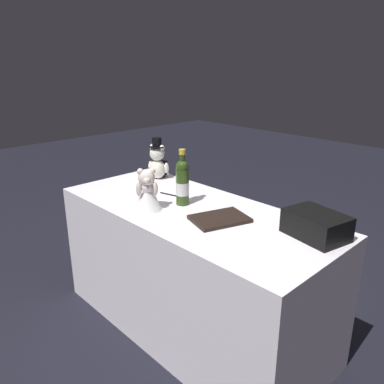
{
  "coord_description": "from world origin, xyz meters",
  "views": [
    {
      "loc": [
        -1.46,
        1.4,
        1.58
      ],
      "look_at": [
        0.0,
        0.0,
        0.88
      ],
      "focal_mm": 36.23,
      "sensor_mm": 36.0,
      "label": 1
    }
  ],
  "objects": [
    {
      "name": "reception_table",
      "position": [
        0.0,
        0.0,
        0.39
      ],
      "size": [
        1.67,
        0.72,
        0.78
      ],
      "primitive_type": "cube",
      "color": "white",
      "rests_on": "ground_plane"
    },
    {
      "name": "teddy_bear_groom",
      "position": [
        0.59,
        -0.24,
        0.9
      ],
      "size": [
        0.15,
        0.15,
        0.29
      ],
      "color": "silver",
      "rests_on": "reception_table"
    },
    {
      "name": "signing_pen",
      "position": [
        0.27,
        -0.06,
        0.78
      ],
      "size": [
        0.14,
        0.04,
        0.01
      ],
      "color": "black",
      "rests_on": "reception_table"
    },
    {
      "name": "gift_case_black",
      "position": [
        -0.66,
        -0.17,
        0.84
      ],
      "size": [
        0.31,
        0.25,
        0.12
      ],
      "color": "black",
      "rests_on": "reception_table"
    },
    {
      "name": "ground_plane",
      "position": [
        0.0,
        0.0,
        0.0
      ],
      "size": [
        12.0,
        12.0,
        0.0
      ],
      "primitive_type": "plane",
      "color": "black"
    },
    {
      "name": "teddy_bear_bride",
      "position": [
        0.18,
        0.18,
        0.88
      ],
      "size": [
        0.21,
        0.2,
        0.24
      ],
      "color": "white",
      "rests_on": "reception_table"
    },
    {
      "name": "guestbook",
      "position": [
        -0.22,
        0.01,
        0.79
      ],
      "size": [
        0.28,
        0.33,
        0.02
      ],
      "primitive_type": "cube",
      "rotation": [
        0.0,
        0.0,
        -0.32
      ],
      "color": "black",
      "rests_on": "reception_table"
    },
    {
      "name": "champagne_bottle",
      "position": [
        0.09,
        -0.01,
        0.92
      ],
      "size": [
        0.08,
        0.08,
        0.33
      ],
      "color": "#2C4516",
      "rests_on": "reception_table"
    }
  ]
}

